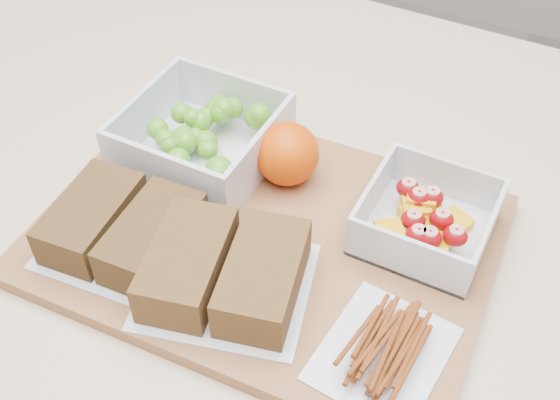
# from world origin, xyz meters

# --- Properties ---
(cutting_board) EXTENTS (0.43, 0.32, 0.02)m
(cutting_board) POSITION_xyz_m (-0.00, -0.02, 0.91)
(cutting_board) COLOR #95623D
(cutting_board) RESTS_ON counter
(grape_container) EXTENTS (0.14, 0.14, 0.06)m
(grape_container) POSITION_xyz_m (-0.11, 0.05, 0.94)
(grape_container) COLOR silver
(grape_container) RESTS_ON cutting_board
(fruit_container) EXTENTS (0.12, 0.12, 0.05)m
(fruit_container) POSITION_xyz_m (0.13, 0.05, 0.93)
(fruit_container) COLOR silver
(fruit_container) RESTS_ON cutting_board
(orange) EXTENTS (0.06, 0.06, 0.06)m
(orange) POSITION_xyz_m (-0.02, 0.06, 0.95)
(orange) COLOR #DB4805
(orange) RESTS_ON cutting_board
(sandwich_bag_left) EXTENTS (0.15, 0.13, 0.04)m
(sandwich_bag_left) POSITION_xyz_m (-0.11, -0.09, 0.94)
(sandwich_bag_left) COLOR silver
(sandwich_bag_left) RESTS_ON cutting_board
(sandwich_bag_center) EXTENTS (0.17, 0.16, 0.04)m
(sandwich_bag_center) POSITION_xyz_m (-0.00, -0.09, 0.94)
(sandwich_bag_center) COLOR silver
(sandwich_bag_center) RESTS_ON cutting_board
(pretzel_bag) EXTENTS (0.10, 0.12, 0.03)m
(pretzel_bag) POSITION_xyz_m (0.15, -0.09, 0.93)
(pretzel_bag) COLOR silver
(pretzel_bag) RESTS_ON cutting_board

